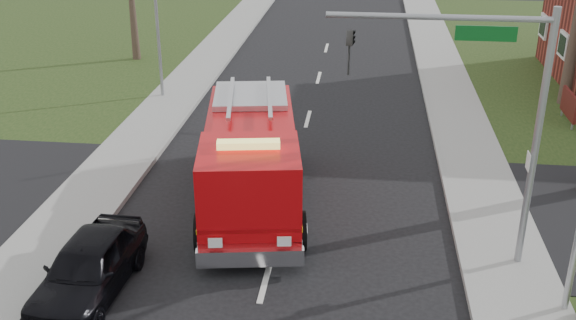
# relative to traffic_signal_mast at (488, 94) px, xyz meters

# --- Properties ---
(ground) EXTENTS (120.00, 120.00, 0.00)m
(ground) POSITION_rel_traffic_signal_mast_xyz_m (-5.21, -1.50, -4.71)
(ground) COLOR black
(ground) RESTS_ON ground
(sidewalk_right) EXTENTS (2.40, 80.00, 0.15)m
(sidewalk_right) POSITION_rel_traffic_signal_mast_xyz_m (0.99, -1.50, -4.63)
(sidewalk_right) COLOR gray
(sidewalk_right) RESTS_ON ground
(sidewalk_left) EXTENTS (2.40, 80.00, 0.15)m
(sidewalk_left) POSITION_rel_traffic_signal_mast_xyz_m (-11.41, -1.50, -4.63)
(sidewalk_left) COLOR gray
(sidewalk_left) RESTS_ON ground
(health_center_sign) EXTENTS (0.12, 2.00, 1.40)m
(health_center_sign) POSITION_rel_traffic_signal_mast_xyz_m (5.29, 11.00, -3.83)
(health_center_sign) COLOR #4E1512
(health_center_sign) RESTS_ON ground
(traffic_signal_mast) EXTENTS (5.29, 0.18, 6.80)m
(traffic_signal_mast) POSITION_rel_traffic_signal_mast_xyz_m (0.00, 0.00, 0.00)
(traffic_signal_mast) COLOR gray
(traffic_signal_mast) RESTS_ON ground
(utility_pole_far) EXTENTS (0.14, 0.14, 7.00)m
(utility_pole_far) POSITION_rel_traffic_signal_mast_xyz_m (-12.01, 12.50, -1.21)
(utility_pole_far) COLOR gray
(utility_pole_far) RESTS_ON ground
(fire_engine) EXTENTS (4.07, 8.27, 3.20)m
(fire_engine) POSITION_rel_traffic_signal_mast_xyz_m (-6.24, 2.50, -3.26)
(fire_engine) COLOR #BB080C
(fire_engine) RESTS_ON ground
(parked_car_maroon) EXTENTS (1.92, 4.41, 1.48)m
(parked_car_maroon) POSITION_rel_traffic_signal_mast_xyz_m (-9.41, -2.50, -3.97)
(parked_car_maroon) COLOR black
(parked_car_maroon) RESTS_ON ground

